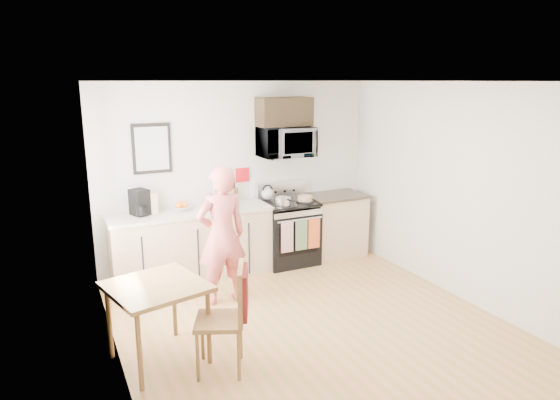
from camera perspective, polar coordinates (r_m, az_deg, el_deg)
name	(u,v)px	position (r m, az deg, el deg)	size (l,w,h in m)	color
floor	(317,330)	(5.54, 4.30, -14.59)	(4.60, 4.60, 0.00)	#A68440
back_wall	(239,175)	(7.10, -4.74, 2.86)	(4.00, 0.04, 2.60)	silver
front_wall	(509,302)	(3.39, 24.67, -10.54)	(4.00, 0.04, 2.60)	silver
left_wall	(114,239)	(4.45, -18.44, -4.30)	(0.04, 4.60, 2.60)	silver
right_wall	(467,194)	(6.28, 20.58, 0.63)	(0.04, 4.60, 2.60)	silver
ceiling	(322,81)	(4.89, 4.85, 13.37)	(4.00, 4.60, 0.04)	white
window	(105,192)	(5.16, -19.39, 0.91)	(0.06, 1.40, 1.50)	silver
cabinet_left	(192,246)	(6.80, -10.03, -5.20)	(2.10, 0.60, 0.90)	tan
countertop_left	(190,212)	(6.66, -10.20, -1.37)	(2.14, 0.64, 0.04)	beige
cabinet_right	(335,226)	(7.65, 6.27, -2.93)	(0.84, 0.60, 0.90)	tan
countertop_right	(335,196)	(7.53, 6.36, 0.50)	(0.88, 0.64, 0.04)	black
range	(288,234)	(7.26, 0.97, -3.87)	(0.76, 0.70, 1.16)	black
microwave	(286,142)	(7.08, 0.63, 6.64)	(0.76, 0.51, 0.42)	silver
upper_cabinet	(284,112)	(7.08, 0.48, 10.06)	(0.76, 0.35, 0.40)	black
wall_art	(152,149)	(6.68, -14.45, 5.72)	(0.50, 0.04, 0.65)	black
wall_trivet	(242,175)	(7.10, -4.32, 2.87)	(0.20, 0.02, 0.20)	red
person	(222,236)	(5.91, -6.67, -4.07)	(0.61, 0.40, 1.66)	#B83532
dining_table	(157,293)	(4.84, -13.93, -10.32)	(0.87, 0.87, 0.78)	brown
chair	(235,304)	(4.59, -5.20, -11.77)	(0.60, 0.56, 1.01)	brown
knife_block	(232,195)	(7.01, -5.47, 0.57)	(0.09, 0.13, 0.21)	brown
utensil_crock	(214,195)	(6.90, -7.53, 0.60)	(0.12, 0.12, 0.35)	red
fruit_bowl	(182,207)	(6.69, -11.13, -0.79)	(0.29, 0.29, 0.11)	silver
milk_carton	(153,203)	(6.58, -14.35, -0.38)	(0.10, 0.10, 0.27)	tan
coffee_maker	(140,203)	(6.55, -15.72, -0.35)	(0.26, 0.31, 0.33)	black
bread_bag	(219,206)	(6.59, -6.96, -0.69)	(0.33, 0.16, 0.12)	tan
cake	(305,199)	(7.10, 2.87, 0.12)	(0.25, 0.25, 0.08)	black
kettle	(268,193)	(7.21, -1.42, 0.79)	(0.18, 0.18, 0.22)	silver
pot	(283,201)	(6.90, 0.37, -0.13)	(0.21, 0.36, 0.11)	silver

